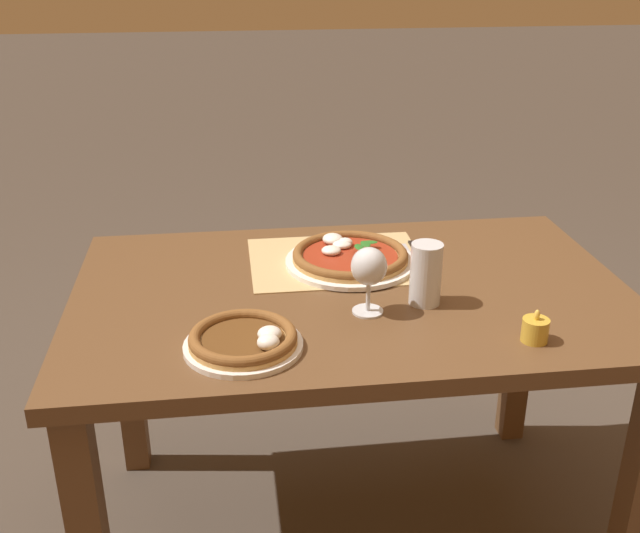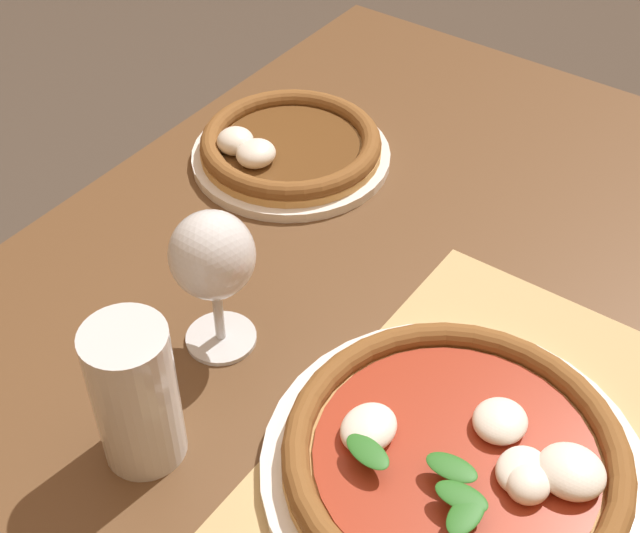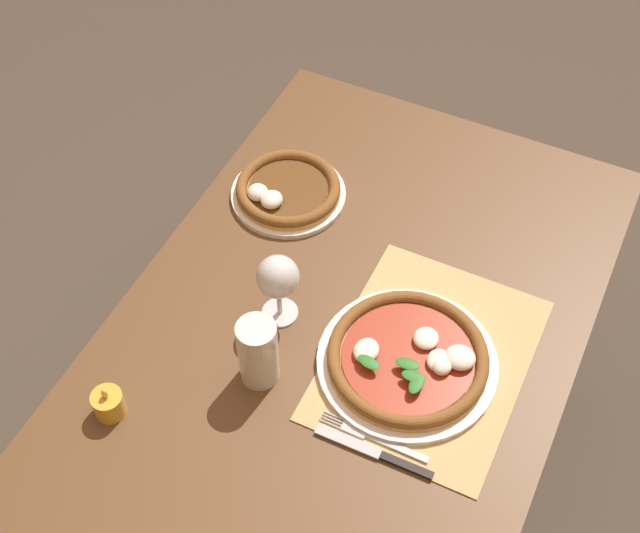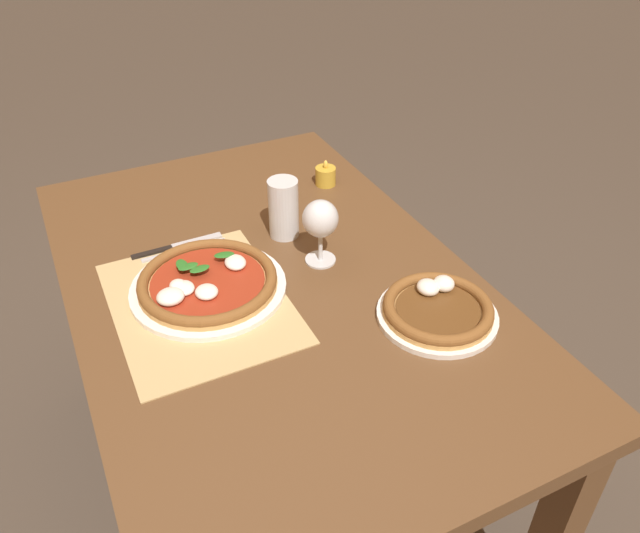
# 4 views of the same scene
# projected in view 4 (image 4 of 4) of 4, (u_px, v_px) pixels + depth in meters

# --- Properties ---
(ground_plane) EXTENTS (24.00, 24.00, 0.00)m
(ground_plane) POSITION_uv_depth(u_px,v_px,m) (283.00, 482.00, 1.80)
(ground_plane) COLOR #473D33
(dining_table) EXTENTS (1.32, 0.84, 0.74)m
(dining_table) POSITION_uv_depth(u_px,v_px,m) (273.00, 316.00, 1.43)
(dining_table) COLOR brown
(dining_table) RESTS_ON ground
(paper_placemat) EXTENTS (0.45, 0.34, 0.00)m
(paper_placemat) POSITION_uv_depth(u_px,v_px,m) (199.00, 302.00, 1.30)
(paper_placemat) COLOR tan
(paper_placemat) RESTS_ON dining_table
(pizza_near) EXTENTS (0.33, 0.33, 0.05)m
(pizza_near) POSITION_uv_depth(u_px,v_px,m) (207.00, 283.00, 1.32)
(pizza_near) COLOR white
(pizza_near) RESTS_ON paper_placemat
(pizza_far) EXTENTS (0.24, 0.24, 0.05)m
(pizza_far) POSITION_uv_depth(u_px,v_px,m) (438.00, 309.00, 1.25)
(pizza_far) COLOR white
(pizza_far) RESTS_ON dining_table
(wine_glass) EXTENTS (0.08, 0.08, 0.16)m
(wine_glass) POSITION_uv_depth(u_px,v_px,m) (320.00, 221.00, 1.36)
(wine_glass) COLOR silver
(wine_glass) RESTS_ON dining_table
(pint_glass) EXTENTS (0.07, 0.07, 0.15)m
(pint_glass) POSITION_uv_depth(u_px,v_px,m) (284.00, 209.00, 1.47)
(pint_glass) COLOR silver
(pint_glass) RESTS_ON dining_table
(fork) EXTENTS (0.02, 0.20, 0.00)m
(fork) POSITION_uv_depth(u_px,v_px,m) (185.00, 250.00, 1.44)
(fork) COLOR #B7B7BC
(fork) RESTS_ON paper_placemat
(knife) EXTENTS (0.02, 0.22, 0.01)m
(knife) POSITION_uv_depth(u_px,v_px,m) (178.00, 246.00, 1.46)
(knife) COLOR black
(knife) RESTS_ON paper_placemat
(votive_candle) EXTENTS (0.06, 0.06, 0.07)m
(votive_candle) POSITION_uv_depth(u_px,v_px,m) (326.00, 177.00, 1.70)
(votive_candle) COLOR gold
(votive_candle) RESTS_ON dining_table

